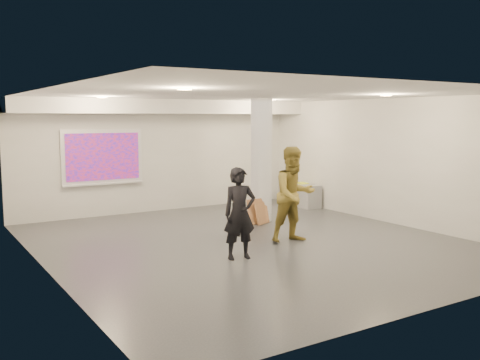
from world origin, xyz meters
TOP-DOWN VIEW (x-y plane):
  - floor at (0.00, 0.00)m, footprint 8.00×9.00m
  - ceiling at (0.00, 0.00)m, footprint 8.00×9.00m
  - wall_back at (0.00, 4.50)m, footprint 8.00×0.01m
  - wall_front at (0.00, -4.50)m, footprint 8.00×0.01m
  - wall_left at (-4.00, 0.00)m, footprint 0.01×9.00m
  - wall_right at (4.00, 0.00)m, footprint 0.01×9.00m
  - soffit_band at (0.00, 3.95)m, footprint 8.00×1.10m
  - downlight_nw at (-2.20, 2.50)m, footprint 0.22×0.22m
  - downlight_ne at (2.20, 2.50)m, footprint 0.22×0.22m
  - downlight_sw at (-2.20, -1.50)m, footprint 0.22×0.22m
  - downlight_se at (2.20, -1.50)m, footprint 0.22×0.22m
  - column at (1.50, 1.80)m, footprint 0.52×0.52m
  - projection_screen at (-1.60, 4.45)m, footprint 2.10×0.13m
  - credenza at (3.72, 2.90)m, footprint 0.54×1.15m
  - postit_pad at (3.71, 2.96)m, footprint 0.27×0.35m
  - cardboard_back at (1.29, 1.46)m, footprint 0.50×0.34m
  - cardboard_front at (1.22, 1.53)m, footprint 0.56×0.23m
  - woman at (-0.85, -0.94)m, footprint 0.67×0.50m
  - man at (0.80, -0.40)m, footprint 1.02×0.83m

SIDE VIEW (x-z plane):
  - floor at x=0.00m, z-range -0.01..0.01m
  - cardboard_back at x=1.29m, z-range 0.00..0.52m
  - cardboard_front at x=1.22m, z-range 0.00..0.60m
  - credenza at x=3.72m, z-range 0.00..0.66m
  - postit_pad at x=3.71m, z-range 0.66..0.69m
  - woman at x=-0.85m, z-range 0.00..1.66m
  - man at x=0.80m, z-range 0.00..1.96m
  - wall_back at x=0.00m, z-range 0.00..3.00m
  - wall_front at x=0.00m, z-range 0.00..3.00m
  - wall_left at x=-4.00m, z-range 0.00..3.00m
  - wall_right at x=4.00m, z-range 0.00..3.00m
  - column at x=1.50m, z-range 0.00..3.00m
  - projection_screen at x=-1.60m, z-range 0.82..2.24m
  - soffit_band at x=0.00m, z-range 2.64..3.00m
  - downlight_nw at x=-2.20m, z-range 2.97..2.99m
  - downlight_ne at x=2.20m, z-range 2.97..2.99m
  - downlight_sw at x=-2.20m, z-range 2.97..2.99m
  - downlight_se at x=2.20m, z-range 2.97..2.99m
  - ceiling at x=0.00m, z-range 3.00..3.00m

